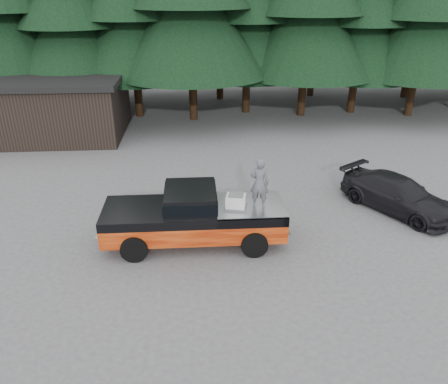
{
  "coord_description": "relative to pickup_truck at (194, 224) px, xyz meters",
  "views": [
    {
      "loc": [
        -0.93,
        -12.64,
        7.7
      ],
      "look_at": [
        -0.07,
        0.0,
        1.69
      ],
      "focal_mm": 35.0,
      "sensor_mm": 36.0,
      "label": 1
    }
  ],
  "objects": [
    {
      "name": "ground",
      "position": [
        1.05,
        0.2,
        -0.67
      ],
      "size": [
        120.0,
        120.0,
        0.0
      ],
      "primitive_type": "plane",
      "color": "#4B4B4D",
      "rests_on": "ground"
    },
    {
      "name": "air_compressor",
      "position": [
        1.32,
        -0.24,
        0.87
      ],
      "size": [
        0.69,
        0.61,
        0.41
      ],
      "primitive_type": "cube",
      "rotation": [
        0.0,
        0.0,
        -0.21
      ],
      "color": "silver",
      "rests_on": "pickup_truck"
    },
    {
      "name": "parked_car",
      "position": [
        7.58,
        1.75,
        -0.03
      ],
      "size": [
        3.91,
        4.67,
        1.28
      ],
      "primitive_type": "imported",
      "rotation": [
        0.0,
        0.0,
        0.58
      ],
      "color": "black",
      "rests_on": "ground"
    },
    {
      "name": "pickup_truck",
      "position": [
        0.0,
        0.0,
        0.0
      ],
      "size": [
        6.0,
        2.04,
        1.33
      ],
      "primitive_type": null,
      "color": "orange",
      "rests_on": "ground"
    },
    {
      "name": "truck_cab",
      "position": [
        -0.1,
        0.0,
        0.96
      ],
      "size": [
        1.66,
        1.9,
        0.59
      ],
      "primitive_type": "cube",
      "color": "black",
      "rests_on": "pickup_truck"
    },
    {
      "name": "man_on_bed",
      "position": [
        2.06,
        -0.19,
        1.48
      ],
      "size": [
        0.66,
        0.51,
        1.63
      ],
      "primitive_type": "imported",
      "rotation": [
        0.0,
        0.0,
        2.93
      ],
      "color": "#525259",
      "rests_on": "pickup_truck"
    },
    {
      "name": "utility_building",
      "position": [
        -7.95,
        12.2,
        1.0
      ],
      "size": [
        8.4,
        6.4,
        3.3
      ],
      "color": "black",
      "rests_on": "ground"
    }
  ]
}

